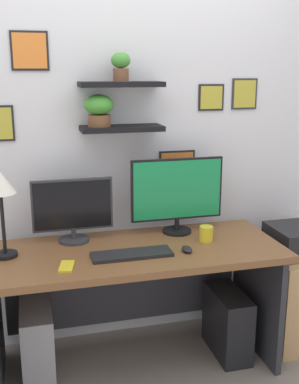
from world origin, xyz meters
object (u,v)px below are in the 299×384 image
at_px(monitor_left, 73,209).
at_px(desk_lamp, 0,190).
at_px(desk, 133,279).
at_px(computer_mouse, 187,249).
at_px(monitor_right, 177,193).
at_px(cell_phone, 67,266).
at_px(coffee_mug, 206,234).
at_px(computer_tower_right, 227,323).
at_px(drawer_cabinet, 296,295).
at_px(keyboard, 132,254).
at_px(computer_tower_left, 37,340).

xyz_separation_m(monitor_left, desk_lamp, (-0.38, -0.15, 0.18)).
distance_m(desk, computer_mouse, 0.39).
relative_size(desk, monitor_right, 2.92).
relative_size(computer_mouse, cell_phone, 0.64).
bearing_deg(monitor_left, coffee_mug, -14.88).
relative_size(monitor_right, coffee_mug, 6.39).
xyz_separation_m(computer_mouse, computer_tower_right, (0.32, 0.11, -0.56)).
bearing_deg(desk, computer_mouse, -32.63).
bearing_deg(desk_lamp, cell_phone, -36.80).
height_order(cell_phone, computer_tower_right, cell_phone).
xyz_separation_m(drawer_cabinet, computer_tower_right, (-0.51, -0.05, -0.10)).
distance_m(keyboard, computer_tower_right, 0.84).
bearing_deg(computer_tower_right, monitor_right, 139.99).
xyz_separation_m(cell_phone, computer_tower_left, (-0.17, 0.25, -0.55)).
bearing_deg(computer_mouse, desk_lamp, 169.33).
relative_size(monitor_left, computer_tower_right, 1.15).
bearing_deg(coffee_mug, computer_tower_right, -9.18).
height_order(monitor_left, computer_mouse, monitor_left).
distance_m(computer_tower_left, computer_tower_right, 1.16).
height_order(desk_lamp, computer_tower_right, desk_lamp).
bearing_deg(desk, desk_lamp, 179.19).
bearing_deg(computer_tower_left, desk, -3.36).
bearing_deg(coffee_mug, desk_lamp, 177.54).
height_order(drawer_cabinet, computer_tower_left, drawer_cabinet).
height_order(keyboard, computer_tower_left, keyboard).
xyz_separation_m(computer_mouse, drawer_cabinet, (0.82, 0.16, -0.46)).
height_order(keyboard, desk_lamp, desk_lamp).
bearing_deg(keyboard, monitor_left, 131.28).
xyz_separation_m(computer_mouse, cell_phone, (-0.67, -0.05, -0.01)).
distance_m(monitor_left, computer_mouse, 0.70).
relative_size(monitor_right, keyboard, 1.31).
relative_size(keyboard, coffee_mug, 4.89).
distance_m(desk, desk_lamp, 0.91).
height_order(coffee_mug, drawer_cabinet, coffee_mug).
relative_size(coffee_mug, drawer_cabinet, 0.15).
height_order(monitor_right, cell_phone, monitor_right).
bearing_deg(computer_tower_left, monitor_left, 27.36).
bearing_deg(coffee_mug, drawer_cabinet, 2.47).
relative_size(monitor_left, computer_tower_left, 1.15).
height_order(monitor_left, monitor_right, monitor_right).
bearing_deg(desk, drawer_cabinet, -0.56).
distance_m(monitor_right, computer_mouse, 0.41).
bearing_deg(monitor_left, drawer_cabinet, -6.95).
bearing_deg(computer_mouse, desk, 147.37).
distance_m(cell_phone, computer_tower_right, 1.14).
height_order(monitor_left, computer_tower_left, monitor_left).
xyz_separation_m(monitor_right, computer_tower_left, (-0.88, -0.13, -0.80)).
distance_m(monitor_left, coffee_mug, 0.79).
relative_size(cell_phone, computer_tower_right, 0.34).
distance_m(monitor_right, keyboard, 0.54).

